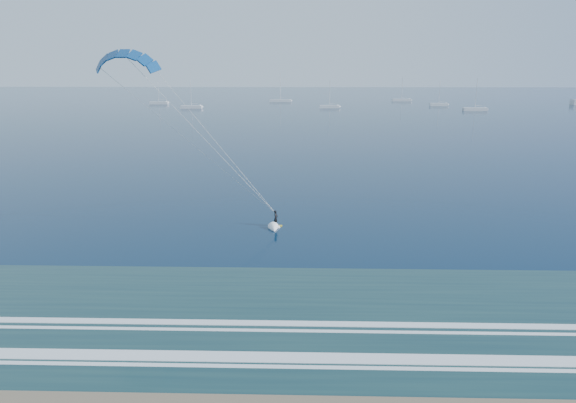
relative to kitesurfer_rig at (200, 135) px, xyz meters
The scene contains 8 objects.
kitesurfer_rig is the anchor object (origin of this frame).
sailboat_1 167.52m from the kitesurfer_rig, 102.30° to the left, with size 8.74×2.40×11.99m.
sailboat_2 207.71m from the kitesurfer_rig, 90.20° to the left, with size 10.68×2.40×14.13m.
sailboat_3 168.30m from the kitesurfer_rig, 82.70° to the left, with size 8.07×2.40×11.28m.
sailboat_4 222.30m from the kitesurfer_rig, 74.34° to the left, with size 9.31×2.40×12.58m.
sailboat_5 194.67m from the kitesurfer_rig, 68.85° to the left, with size 7.77×2.40×10.73m.
sailboat_7 196.99m from the kitesurfer_rig, 106.53° to the left, with size 8.47×2.40×10.53m.
sailboat_8 173.13m from the kitesurfer_rig, 63.42° to the left, with size 9.08×2.40×12.47m.
Camera 1 is at (-2.95, -20.26, 15.83)m, focal length 32.00 mm.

